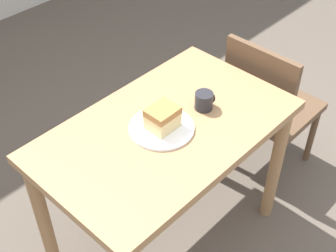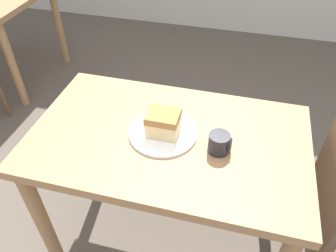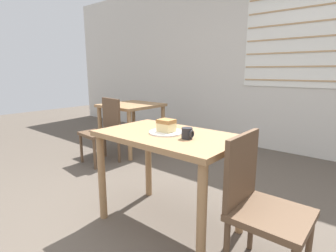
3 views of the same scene
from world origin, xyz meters
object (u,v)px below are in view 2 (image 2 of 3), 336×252
(coffee_mug, at_px, (220,143))
(cake_slice, at_px, (163,123))
(plate, at_px, (163,133))
(dining_table_near, at_px, (168,157))

(coffee_mug, bearing_deg, cake_slice, 171.53)
(plate, xyz_separation_m, coffee_mug, (0.22, -0.04, 0.03))
(plate, bearing_deg, cake_slice, -58.73)
(cake_slice, relative_size, coffee_mug, 1.43)
(plate, height_order, coffee_mug, coffee_mug)
(dining_table_near, bearing_deg, cake_slice, 179.96)
(dining_table_near, distance_m, cake_slice, 0.18)
(dining_table_near, distance_m, plate, 0.13)
(cake_slice, xyz_separation_m, coffee_mug, (0.22, -0.03, -0.02))
(plate, relative_size, cake_slice, 2.20)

